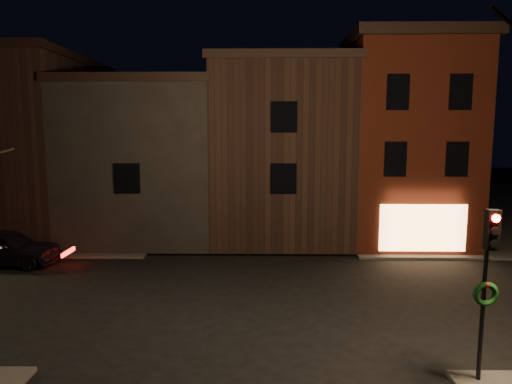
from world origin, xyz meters
TOP-DOWN VIEW (x-y plane):
  - ground at (0.00, 0.00)m, footprint 120.00×120.00m
  - sidewalk_far_right at (20.00, 20.00)m, footprint 30.00×30.00m
  - sidewalk_far_left at (-20.00, 20.00)m, footprint 30.00×30.00m
  - corner_building at (8.00, 9.47)m, footprint 6.50×8.50m
  - row_building_a at (1.50, 10.50)m, footprint 7.30×10.30m
  - row_building_b at (-5.75, 10.50)m, footprint 7.80×10.30m
  - row_building_c at (-13.00, 10.50)m, footprint 7.30×10.30m
  - traffic_signal at (5.60, -5.51)m, footprint 0.58×0.38m
  - parked_car_a at (-10.84, 3.94)m, footprint 4.78×2.04m

SIDE VIEW (x-z plane):
  - ground at x=0.00m, z-range 0.00..0.00m
  - sidewalk_far_right at x=20.00m, z-range 0.00..0.12m
  - sidewalk_far_left at x=-20.00m, z-range 0.00..0.12m
  - parked_car_a at x=-10.84m, z-range 0.00..1.61m
  - traffic_signal at x=5.60m, z-range 0.78..4.83m
  - row_building_b at x=-5.75m, z-range 0.13..8.53m
  - row_building_a at x=1.50m, z-range 0.13..9.53m
  - row_building_c at x=-13.00m, z-range 0.13..10.03m
  - corner_building at x=8.00m, z-range 0.15..10.65m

